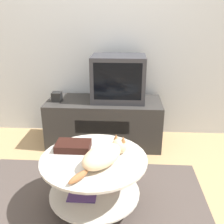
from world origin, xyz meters
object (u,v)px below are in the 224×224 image
(tv, at_px, (118,78))
(speaker, at_px, (57,97))
(cat, at_px, (104,155))
(dvd_box, at_px, (73,146))

(tv, xyz_separation_m, speaker, (-0.63, -0.07, -0.18))
(tv, distance_m, speaker, 0.66)
(speaker, distance_m, cat, 1.21)
(speaker, bearing_deg, tv, 6.47)
(tv, relative_size, speaker, 5.60)
(speaker, height_order, cat, speaker)
(speaker, height_order, dvd_box, speaker)
(speaker, xyz_separation_m, cat, (0.59, -1.05, -0.05))
(dvd_box, height_order, cat, cat)
(cat, bearing_deg, dvd_box, 88.20)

